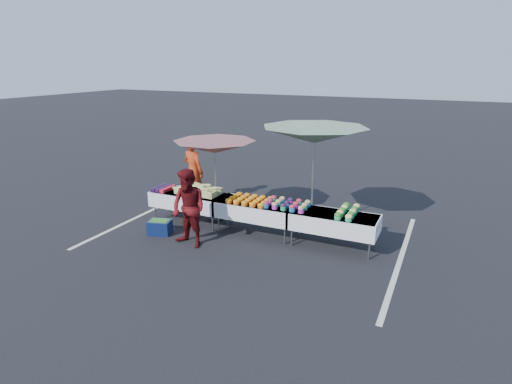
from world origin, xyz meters
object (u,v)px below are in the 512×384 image
at_px(table_center, 256,210).
at_px(storage_bin, 160,227).
at_px(table_right, 334,222).
at_px(umbrella_left, 215,148).
at_px(table_left, 189,199).
at_px(vendor, 193,171).
at_px(customer, 189,209).
at_px(umbrella_right, 315,136).

distance_m(table_center, storage_bin, 2.25).
relative_size(table_right, storage_bin, 3.18).
bearing_deg(table_center, umbrella_left, 162.58).
xyz_separation_m(table_center, storage_bin, (-1.99, -0.95, -0.41)).
height_order(table_left, storage_bin, table_left).
bearing_deg(umbrella_left, storage_bin, -118.04).
relative_size(vendor, umbrella_left, 0.73).
bearing_deg(customer, table_left, 134.90).
bearing_deg(umbrella_left, table_right, -7.41).
distance_m(table_right, umbrella_right, 1.97).
relative_size(table_right, umbrella_left, 0.73).
bearing_deg(storage_bin, vendor, 86.24).
xyz_separation_m(vendor, umbrella_right, (3.51, -0.42, 1.29)).
xyz_separation_m(table_center, umbrella_left, (-1.27, 0.40, 1.25)).
bearing_deg(customer, umbrella_right, 55.48).
bearing_deg(vendor, table_center, 169.67).
bearing_deg(storage_bin, umbrella_right, 14.16).
bearing_deg(table_right, customer, -156.75).
bearing_deg(table_left, umbrella_left, 37.28).
xyz_separation_m(table_right, vendor, (-4.25, 1.22, 0.35)).
relative_size(umbrella_left, storage_bin, 4.37).
bearing_deg(table_left, umbrella_right, 15.62).
bearing_deg(storage_bin, customer, -29.87).
relative_size(table_left, table_right, 1.00).
xyz_separation_m(table_right, umbrella_left, (-3.07, 0.40, 1.25)).
bearing_deg(umbrella_left, umbrella_right, 9.72).
relative_size(vendor, umbrella_right, 0.73).
distance_m(table_center, vendor, 2.76).
xyz_separation_m(table_left, vendor, (-0.65, 1.22, 0.35)).
bearing_deg(umbrella_right, customer, -135.83).
distance_m(umbrella_left, storage_bin, 2.26).
height_order(umbrella_left, umbrella_right, umbrella_right).
distance_m(vendor, umbrella_right, 3.77).
relative_size(table_left, table_center, 1.00).
xyz_separation_m(customer, umbrella_right, (2.06, 2.00, 1.38)).
xyz_separation_m(table_left, umbrella_left, (0.53, 0.40, 1.25)).
height_order(table_left, table_right, same).
bearing_deg(table_center, table_left, 180.00).
height_order(table_left, table_center, same).
xyz_separation_m(table_right, umbrella_right, (-0.74, 0.80, 1.64)).
xyz_separation_m(vendor, umbrella_left, (1.18, -0.82, 0.90)).
distance_m(table_center, umbrella_left, 1.83).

